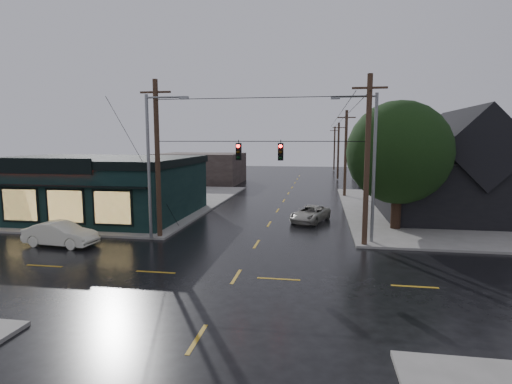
% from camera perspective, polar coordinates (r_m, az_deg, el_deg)
% --- Properties ---
extents(ground_plane, '(160.00, 160.00, 0.00)m').
position_cam_1_polar(ground_plane, '(19.18, -2.85, -11.99)').
color(ground_plane, black).
extents(sidewalk_nw, '(28.00, 28.00, 0.15)m').
position_cam_1_polar(sidewalk_nw, '(45.03, -22.79, -1.20)').
color(sidewalk_nw, slate).
rests_on(sidewalk_nw, ground).
extents(sidewalk_ne, '(28.00, 28.00, 0.15)m').
position_cam_1_polar(sidewalk_ne, '(41.48, 32.12, -2.45)').
color(sidewalk_ne, slate).
rests_on(sidewalk_ne, ground).
extents(pizza_shop, '(16.30, 12.34, 4.90)m').
position_cam_1_polar(pizza_shop, '(36.16, -22.18, 0.82)').
color(pizza_shop, black).
rests_on(pizza_shop, ground).
extents(ne_building, '(12.60, 11.60, 8.75)m').
position_cam_1_polar(ne_building, '(36.48, 27.15, 3.62)').
color(ne_building, black).
rests_on(ne_building, ground).
extents(corner_tree, '(7.18, 7.18, 8.96)m').
position_cam_1_polar(corner_tree, '(29.57, 19.70, 5.31)').
color(corner_tree, black).
rests_on(corner_tree, ground).
extents(utility_pole_nw, '(2.00, 0.32, 10.15)m').
position_cam_1_polar(utility_pole_nw, '(27.06, -13.55, -6.41)').
color(utility_pole_nw, '#301D15').
rests_on(utility_pole_nw, ground).
extents(utility_pole_ne, '(2.00, 0.32, 10.15)m').
position_cam_1_polar(utility_pole_ne, '(25.15, 15.18, -7.52)').
color(utility_pole_ne, '#301D15').
rests_on(utility_pole_ne, ground).
extents(utility_pole_far_a, '(2.00, 0.32, 9.65)m').
position_cam_1_polar(utility_pole_far_a, '(46.20, 12.50, -0.68)').
color(utility_pole_far_a, '#301D15').
rests_on(utility_pole_far_a, ground).
extents(utility_pole_far_b, '(2.00, 0.32, 9.15)m').
position_cam_1_polar(utility_pole_far_b, '(66.04, 11.56, 1.74)').
color(utility_pole_far_b, '#301D15').
rests_on(utility_pole_far_b, ground).
extents(utility_pole_far_c, '(2.00, 0.32, 9.15)m').
position_cam_1_polar(utility_pole_far_c, '(85.96, 11.06, 3.04)').
color(utility_pole_far_c, '#301D15').
rests_on(utility_pole_far_c, ground).
extents(span_signal_assembly, '(13.00, 0.48, 1.23)m').
position_cam_1_polar(span_signal_assembly, '(24.48, 0.49, 5.85)').
color(span_signal_assembly, black).
rests_on(span_signal_assembly, ground).
extents(streetlight_nw, '(5.40, 0.30, 9.15)m').
position_cam_1_polar(streetlight_nw, '(26.56, -14.73, -6.71)').
color(streetlight_nw, slate).
rests_on(streetlight_nw, ground).
extents(streetlight_ne, '(5.40, 0.30, 9.15)m').
position_cam_1_polar(streetlight_ne, '(25.88, 16.14, -7.13)').
color(streetlight_ne, slate).
rests_on(streetlight_ne, ground).
extents(bg_building_west, '(12.00, 10.00, 4.40)m').
position_cam_1_polar(bg_building_west, '(60.52, -7.89, 3.40)').
color(bg_building_west, '#302522').
rests_on(bg_building_west, ground).
extents(bg_building_east, '(14.00, 12.00, 5.60)m').
position_cam_1_polar(bg_building_east, '(63.95, 20.29, 3.77)').
color(bg_building_east, '#292A2F').
rests_on(bg_building_east, ground).
extents(sedan_cream, '(4.57, 1.92, 1.47)m').
position_cam_1_polar(sedan_cream, '(27.01, -26.15, -5.40)').
color(sedan_cream, white).
rests_on(sedan_cream, ground).
extents(suv_silver, '(3.46, 4.89, 1.24)m').
position_cam_1_polar(suv_silver, '(31.68, 7.74, -3.10)').
color(suv_silver, '#ACA99F').
rests_on(suv_silver, ground).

